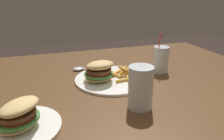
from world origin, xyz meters
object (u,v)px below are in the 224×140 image
spoon (80,69)px  meal_plate_far (18,120)px  meal_plate_near (107,75)px  beer_glass (140,89)px  juice_glass (161,60)px

spoon → meal_plate_far: bearing=51.9°
meal_plate_near → beer_glass: (-0.04, 0.24, 0.04)m
beer_glass → juice_glass: (-0.23, -0.28, -0.01)m
meal_plate_near → meal_plate_far: size_ratio=1.35×
meal_plate_near → spoon: (0.08, -0.18, -0.02)m
juice_glass → meal_plate_far: juice_glass is taller
beer_glass → meal_plate_far: size_ratio=0.61×
beer_glass → spoon: 0.44m
meal_plate_near → spoon: size_ratio=1.85×
meal_plate_near → beer_glass: size_ratio=2.23×
spoon → meal_plate_far: 0.50m
meal_plate_near → beer_glass: beer_glass is taller
beer_glass → meal_plate_far: 0.37m
beer_glass → juice_glass: size_ratio=0.76×
juice_glass → spoon: bearing=-21.8°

